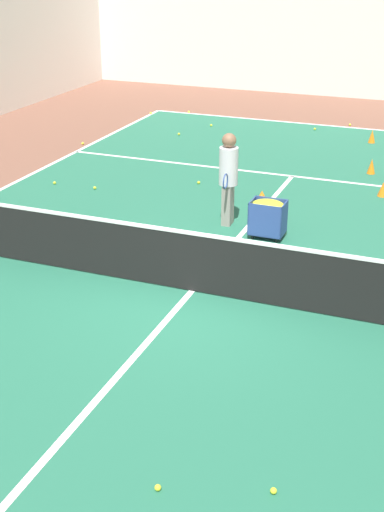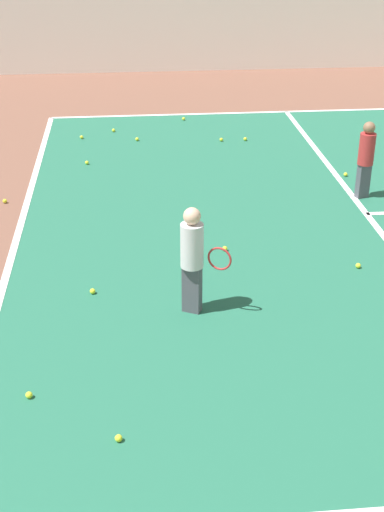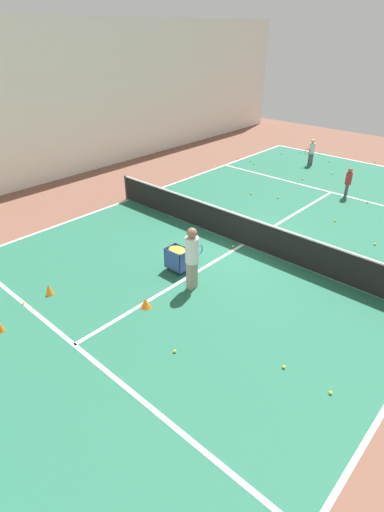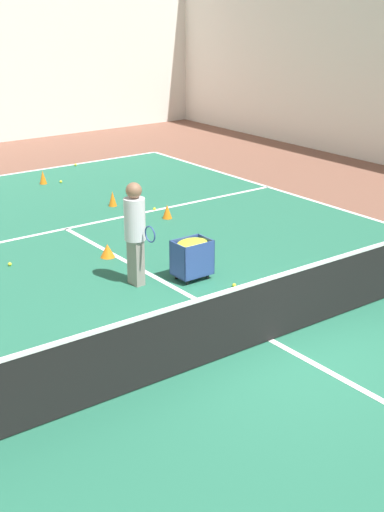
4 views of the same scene
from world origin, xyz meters
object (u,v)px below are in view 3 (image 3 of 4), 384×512
at_px(tennis_net, 244,230).
at_px(player_near_baseline, 312,150).
at_px(coach_at_net, 192,255).
at_px(child_midcourt, 348,181).
at_px(ball_cart, 178,255).

height_order(tennis_net, player_near_baseline, player_near_baseline).
relative_size(coach_at_net, child_midcourt, 1.44).
xyz_separation_m(player_near_baseline, child_midcourt, (-3.21, 3.02, -0.03)).
bearing_deg(player_near_baseline, tennis_net, 42.28).
distance_m(tennis_net, ball_cart, 2.58).
height_order(player_near_baseline, child_midcourt, player_near_baseline).
distance_m(player_near_baseline, ball_cart, 11.93).
bearing_deg(coach_at_net, tennis_net, 5.74).
height_order(tennis_net, coach_at_net, coach_at_net).
height_order(coach_at_net, ball_cart, coach_at_net).
relative_size(player_near_baseline, coach_at_net, 0.73).
bearing_deg(tennis_net, ball_cart, 79.27).
height_order(player_near_baseline, ball_cart, player_near_baseline).
relative_size(tennis_net, ball_cart, 16.16).
bearing_deg(tennis_net, child_midcourt, -96.19).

